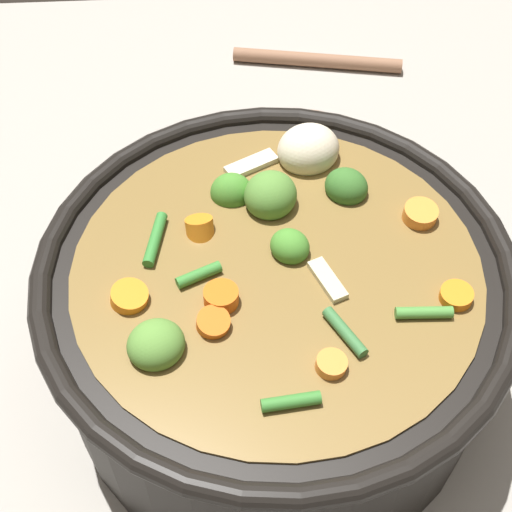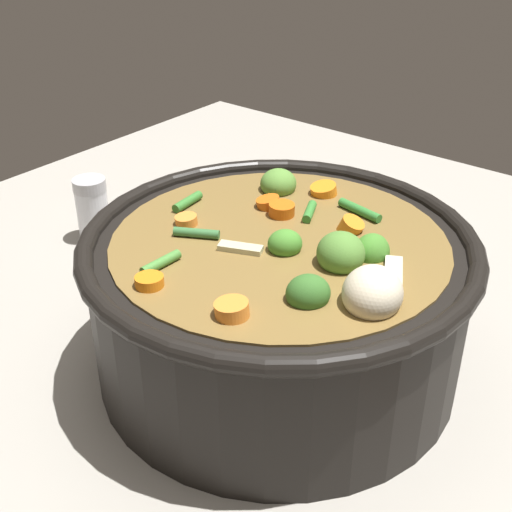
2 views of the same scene
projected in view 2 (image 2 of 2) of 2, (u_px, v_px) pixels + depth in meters
ground_plane at (277, 363)px, 0.62m from camera, size 1.10×1.10×0.00m
cooking_pot at (279, 299)px, 0.59m from camera, size 0.33×0.33×0.16m
salt_shaker at (92, 209)px, 0.81m from camera, size 0.04×0.04×0.08m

